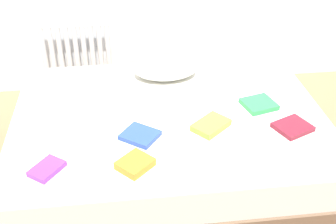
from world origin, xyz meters
name	(u,v)px	position (x,y,z in m)	size (l,w,h in m)	color
ground_plane	(169,173)	(0.00, 0.00, 0.00)	(8.00, 8.00, 0.00)	#93704C
bed	(169,145)	(0.00, 0.00, 0.25)	(2.00, 1.50, 0.50)	brown
radiator	(76,52)	(-0.65, 1.20, 0.41)	(0.59, 0.04, 0.54)	white
pillow	(165,68)	(0.04, 0.50, 0.57)	(0.46, 0.31, 0.13)	white
textbook_blue	(140,135)	(-0.20, -0.23, 0.51)	(0.20, 0.17, 0.03)	#2847B7
textbook_lime	(211,125)	(0.23, -0.18, 0.52)	(0.22, 0.15, 0.04)	#8CC638
textbook_orange	(135,164)	(-0.24, -0.49, 0.52)	(0.17, 0.15, 0.04)	orange
textbook_purple	(47,169)	(-0.71, -0.46, 0.52)	(0.18, 0.12, 0.03)	purple
textbook_maroon	(293,127)	(0.72, -0.26, 0.51)	(0.20, 0.18, 0.03)	maroon
textbook_green	(259,104)	(0.59, 0.02, 0.52)	(0.20, 0.18, 0.03)	green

